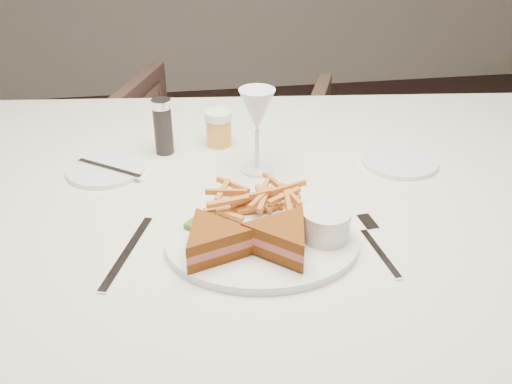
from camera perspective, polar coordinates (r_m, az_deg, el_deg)
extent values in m
cube|color=silver|center=(1.31, -0.34, -15.08)|extent=(1.75, 1.27, 0.75)
imported|color=brown|center=(2.00, -3.90, 2.05)|extent=(0.89, 0.86, 0.72)
ellipsoid|color=white|center=(0.95, 0.62, -5.18)|extent=(0.35, 0.28, 0.01)
cube|color=silver|center=(0.96, -12.73, -5.91)|extent=(0.08, 0.20, 0.00)
cylinder|color=white|center=(1.22, -14.80, 2.23)|extent=(0.16, 0.16, 0.01)
cylinder|color=white|center=(1.25, 14.15, 3.01)|extent=(0.16, 0.16, 0.01)
cylinder|color=black|center=(1.25, -9.28, 6.46)|extent=(0.04, 0.04, 0.12)
cylinder|color=gold|center=(1.28, -3.75, 6.37)|extent=(0.06, 0.06, 0.08)
cube|color=#446122|center=(1.01, -4.43, -2.20)|extent=(0.06, 0.04, 0.01)
cube|color=#446122|center=(0.99, -5.91, -2.85)|extent=(0.05, 0.05, 0.01)
cylinder|color=white|center=(0.95, 6.99, -3.22)|extent=(0.08, 0.08, 0.05)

